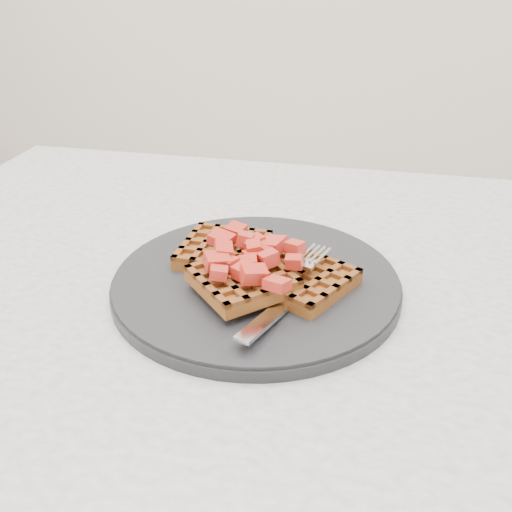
{
  "coord_description": "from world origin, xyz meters",
  "views": [
    {
      "loc": [
        0.03,
        -0.53,
        1.08
      ],
      "look_at": [
        -0.09,
        -0.01,
        0.79
      ],
      "focal_mm": 40.0,
      "sensor_mm": 36.0,
      "label": 1
    }
  ],
  "objects": [
    {
      "name": "strawberry_pile",
      "position": [
        -0.09,
        -0.01,
        0.8
      ],
      "size": [
        0.15,
        0.15,
        0.02
      ],
      "primitive_type": null,
      "color": "#A40A01",
      "rests_on": "waffles"
    },
    {
      "name": "plate",
      "position": [
        -0.09,
        -0.01,
        0.76
      ],
      "size": [
        0.31,
        0.31,
        0.02
      ],
      "primitive_type": "cylinder",
      "color": "black",
      "rests_on": "table"
    },
    {
      "name": "waffles",
      "position": [
        -0.09,
        -0.01,
        0.78
      ],
      "size": [
        0.21,
        0.19,
        0.03
      ],
      "color": "brown",
      "rests_on": "plate"
    },
    {
      "name": "fork",
      "position": [
        -0.04,
        -0.05,
        0.77
      ],
      "size": [
        0.08,
        0.18,
        0.02
      ],
      "primitive_type": null,
      "rotation": [
        0.0,
        0.0,
        -0.31
      ],
      "color": "silver",
      "rests_on": "plate"
    },
    {
      "name": "table",
      "position": [
        0.0,
        0.0,
        0.64
      ],
      "size": [
        1.2,
        0.8,
        0.75
      ],
      "color": "silver",
      "rests_on": "ground"
    }
  ]
}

